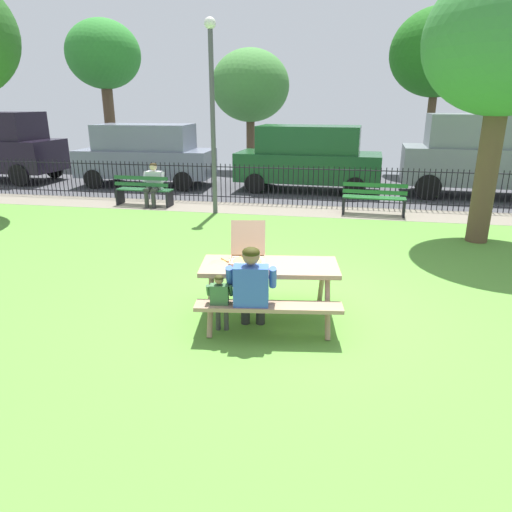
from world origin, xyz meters
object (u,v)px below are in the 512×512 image
at_px(pizza_box_open, 248,254).
at_px(parked_car_right, 484,154).
at_px(lamp_post_walkway, 212,101).
at_px(far_tree_center, 438,53).
at_px(park_bench_left, 144,191).
at_px(parked_car_center, 309,157).
at_px(far_tree_left, 104,56).
at_px(tree_midground_left, 507,42).
at_px(parked_car_left, 146,154).
at_px(adult_at_table, 252,287).
at_px(person_on_park_bench, 153,183).
at_px(far_tree_midleft, 250,86).
at_px(child_at_table, 220,298).
at_px(pizza_slice_on_table, 219,261).
at_px(park_bench_center, 374,199).
at_px(picnic_table_foreground, 269,277).

distance_m(pizza_box_open, parked_car_right, 10.93).
bearing_deg(lamp_post_walkway, far_tree_center, 53.03).
distance_m(park_bench_left, far_tree_center, 12.82).
xyz_separation_m(parked_car_center, far_tree_left, (-9.49, 5.13, 3.59)).
distance_m(tree_midground_left, parked_car_left, 11.23).
bearing_deg(adult_at_table, lamp_post_walkway, 109.12).
bearing_deg(person_on_park_bench, far_tree_center, 43.93).
xyz_separation_m(pizza_box_open, adult_at_table, (0.18, -0.64, -0.21)).
xyz_separation_m(lamp_post_walkway, far_tree_center, (6.64, 8.81, 1.77)).
distance_m(person_on_park_bench, far_tree_center, 12.53).
bearing_deg(person_on_park_bench, adult_at_table, -59.27).
bearing_deg(far_tree_midleft, far_tree_center, -0.00).
xyz_separation_m(child_at_table, parked_car_left, (-5.31, 10.21, 0.59)).
distance_m(pizza_slice_on_table, park_bench_left, 7.58).
xyz_separation_m(parked_car_right, far_tree_left, (-14.79, 5.13, 3.39)).
distance_m(park_bench_center, far_tree_midleft, 10.06).
xyz_separation_m(pizza_box_open, far_tree_left, (-9.40, 14.63, 3.83)).
height_order(pizza_box_open, person_on_park_bench, pizza_box_open).
distance_m(pizza_box_open, adult_at_table, 0.69).
xyz_separation_m(adult_at_table, far_tree_center, (4.40, 15.26, 3.93)).
height_order(adult_at_table, person_on_park_bench, same).
relative_size(picnic_table_foreground, tree_midground_left, 0.38).
bearing_deg(picnic_table_foreground, far_tree_center, 73.88).
distance_m(child_at_table, parked_car_center, 10.23).
height_order(parked_car_right, far_tree_center, far_tree_center).
bearing_deg(far_tree_midleft, parked_car_right, -31.93).
bearing_deg(child_at_table, picnic_table_foreground, 49.48).
xyz_separation_m(parked_car_left, far_tree_left, (-3.89, 5.13, 3.59)).
relative_size(picnic_table_foreground, far_tree_left, 0.32).
distance_m(park_bench_center, person_on_park_bench, 6.03).
distance_m(picnic_table_foreground, tree_midground_left, 6.66).
xyz_separation_m(lamp_post_walkway, far_tree_midleft, (-0.78, 8.81, 0.61)).
height_order(pizza_slice_on_table, parked_car_left, parked_car_left).
height_order(lamp_post_walkway, parked_car_right, lamp_post_walkway).
bearing_deg(lamp_post_walkway, park_bench_left, 166.27).
height_order(lamp_post_walkway, far_tree_left, far_tree_left).
height_order(park_bench_center, parked_car_left, parked_car_left).
xyz_separation_m(child_at_table, parked_car_right, (5.59, 10.21, 0.80)).
relative_size(pizza_box_open, adult_at_table, 0.54).
bearing_deg(parked_car_right, park_bench_left, -162.02).
height_order(parked_car_center, parked_car_right, parked_car_right).
distance_m(parked_car_center, far_tree_left, 11.37).
height_order(pizza_box_open, tree_midground_left, tree_midground_left).
bearing_deg(parked_car_right, far_tree_midleft, 148.07).
xyz_separation_m(person_on_park_bench, parked_car_center, (4.08, 3.12, 0.44)).
bearing_deg(child_at_table, parked_car_center, 88.37).
bearing_deg(far_tree_center, park_bench_center, -107.06).
bearing_deg(far_tree_midleft, far_tree_left, 180.00).
xyz_separation_m(park_bench_left, far_tree_midleft, (1.44, 8.27, 3.01)).
xyz_separation_m(adult_at_table, far_tree_left, (-9.58, 15.26, 4.03)).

